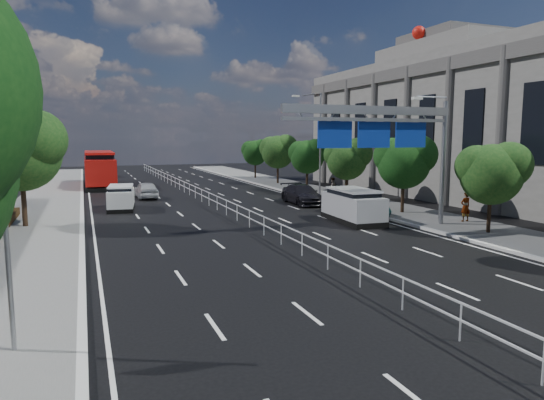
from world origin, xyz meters
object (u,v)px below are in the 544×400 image
near_car_silver (146,190)px  parked_car_teal (362,206)px  white_minivan (121,198)px  pedestrian_b (332,188)px  overhead_gantry (387,129)px  pedestrian_a (465,207)px  red_bus (99,168)px  near_car_dark (106,171)px  parked_car_dark (302,194)px  silver_minivan (353,206)px

near_car_silver → parked_car_teal: bearing=127.2°
white_minivan → pedestrian_b: pedestrian_b is taller
overhead_gantry → pedestrian_a: size_ratio=5.67×
near_car_silver → pedestrian_b: bearing=152.4°
overhead_gantry → near_car_silver: size_ratio=2.46×
red_bus → near_car_dark: bearing=85.2°
white_minivan → near_car_silver: white_minivan is taller
red_bus → parked_car_dark: size_ratio=2.39×
near_car_dark → pedestrian_a: 48.09m
overhead_gantry → pedestrian_b: bearing=74.2°
near_car_silver → pedestrian_a: pedestrian_a is taller
overhead_gantry → pedestrian_a: bearing=0.2°
near_car_silver → parked_car_teal: 19.13m
near_car_silver → pedestrian_b: size_ratio=2.44×
overhead_gantry → near_car_silver: bearing=118.4°
silver_minivan → near_car_silver: bearing=125.1°
near_car_dark → pedestrian_b: pedestrian_b is taller
pedestrian_a → near_car_silver: bearing=-50.0°
parked_car_dark → near_car_silver: bearing=145.3°
red_bus → near_car_silver: red_bus is taller
white_minivan → near_car_silver: 6.60m
parked_car_teal → near_car_dark: bearing=109.4°
near_car_silver → near_car_dark: near_car_dark is taller
red_bus → parked_car_dark: (14.24, -20.12, -1.17)m
pedestrian_b → overhead_gantry: bearing=72.0°
near_car_silver → near_car_dark: size_ratio=0.95×
parked_car_teal → parked_car_dark: parked_car_dark is taller
overhead_gantry → near_car_silver: (-10.62, 19.61, -4.90)m
parked_car_dark → parked_car_teal: bearing=-77.4°
red_bus → white_minivan: bearing=-87.0°
overhead_gantry → parked_car_teal: overhead_gantry is taller
red_bus → parked_car_teal: size_ratio=2.67×
white_minivan → silver_minivan: (12.84, -10.50, 0.15)m
overhead_gantry → red_bus: size_ratio=0.83×
near_car_dark → pedestrian_a: pedestrian_a is taller
pedestrian_a → pedestrian_b: bearing=-80.6°
near_car_silver → parked_car_dark: parked_car_dark is taller
parked_car_teal → pedestrian_b: (2.09, 8.01, 0.35)m
white_minivan → parked_car_dark: white_minivan is taller
pedestrian_b → white_minivan: bearing=-4.3°
white_minivan → parked_car_dark: bearing=-1.2°
near_car_silver → pedestrian_b: 15.79m
pedestrian_a → parked_car_teal: bearing=-49.0°
overhead_gantry → near_car_dark: bearing=106.1°
pedestrian_a → red_bus: bearing=-58.0°
near_car_silver → parked_car_dark: (10.92, -8.11, 0.04)m
near_car_silver → silver_minivan: silver_minivan is taller
silver_minivan → pedestrian_a: bearing=-23.3°
silver_minivan → parked_car_dark: silver_minivan is taller
near_car_silver → red_bus: bearing=-76.9°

